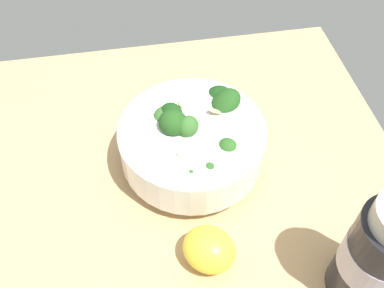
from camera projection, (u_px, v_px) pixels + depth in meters
The scene contains 4 objects.
ground_plane at pixel (191, 186), 59.52cm from camera, with size 58.00×58.00×4.12cm, color tan.
bowl_of_broccoli at pixel (192, 140), 56.15cm from camera, with size 18.74×18.74×10.00cm.
lemon_wedge at pixel (206, 250), 48.81cm from camera, with size 6.18×5.43×4.70cm, color yellow.
bottle_tall at pixel (379, 256), 42.79cm from camera, with size 7.14×7.14×15.87cm.
Camera 1 is at (5.67, 32.78, 47.64)cm, focal length 40.63 mm.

